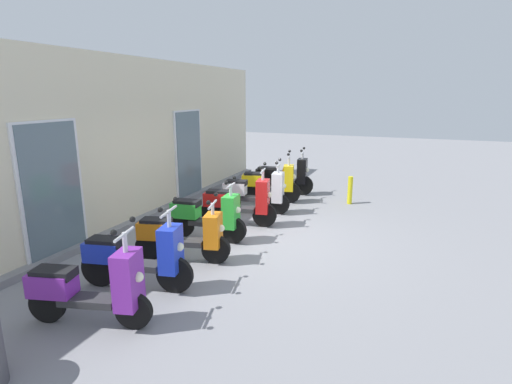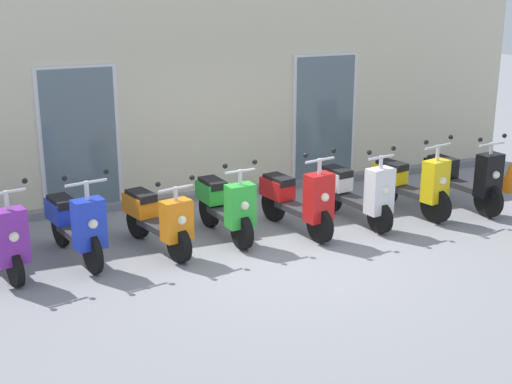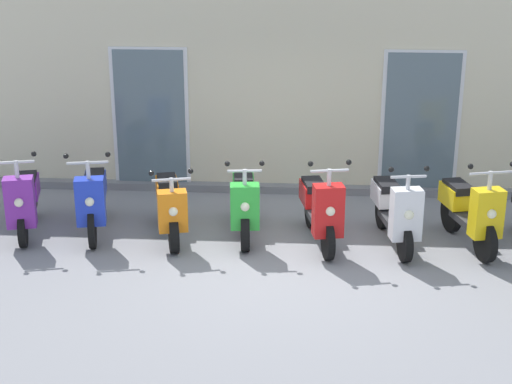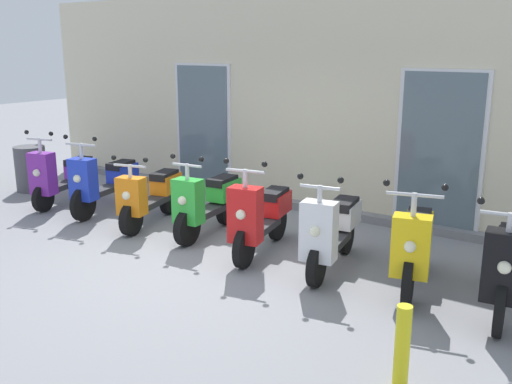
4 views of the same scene
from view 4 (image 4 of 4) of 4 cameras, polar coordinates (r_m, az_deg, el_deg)
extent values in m
plane|color=gray|center=(7.23, -6.38, -6.78)|extent=(40.00, 40.00, 0.00)
cube|color=beige|center=(9.26, 5.65, 8.90)|extent=(11.88, 0.30, 3.45)
cube|color=slate|center=(9.35, 4.65, -1.41)|extent=(11.88, 0.20, 0.12)
cube|color=silver|center=(10.38, -5.27, 6.31)|extent=(1.23, 0.04, 2.30)
cube|color=slate|center=(10.36, -5.35, 6.30)|extent=(1.11, 0.02, 2.22)
cube|color=silver|center=(8.37, 17.83, 3.72)|extent=(1.23, 0.04, 2.30)
cube|color=slate|center=(8.35, 17.78, 3.70)|extent=(1.11, 0.02, 2.22)
cylinder|color=black|center=(9.79, -20.48, -0.60)|extent=(0.20, 0.45, 0.44)
cylinder|color=black|center=(10.62, -16.70, 0.83)|extent=(0.20, 0.45, 0.44)
cube|color=#2D2D30|center=(10.17, -18.56, 0.69)|extent=(0.42, 0.72, 0.09)
cube|color=purple|center=(9.73, -20.53, 1.73)|extent=(0.43, 0.33, 0.68)
sphere|color=#F2EFCC|center=(9.62, -21.05, 1.80)|extent=(0.12, 0.12, 0.12)
cube|color=purple|center=(10.48, -17.13, 2.24)|extent=(0.42, 0.58, 0.28)
cube|color=black|center=(10.42, -17.32, 2.95)|extent=(0.37, 0.53, 0.11)
cylinder|color=silver|center=(9.65, -20.77, 4.32)|extent=(0.06, 0.06, 0.25)
cylinder|color=silver|center=(9.63, -20.82, 4.94)|extent=(0.46, 0.15, 0.04)
sphere|color=black|center=(9.47, -19.79, 5.50)|extent=(0.07, 0.07, 0.07)
sphere|color=black|center=(9.77, -21.93, 5.56)|extent=(0.07, 0.07, 0.07)
cylinder|color=black|center=(9.07, -16.86, -1.17)|extent=(0.19, 0.53, 0.52)
cylinder|color=black|center=(9.94, -12.75, 0.44)|extent=(0.19, 0.53, 0.52)
cube|color=#2D2D30|center=(9.48, -14.75, 0.25)|extent=(0.40, 0.74, 0.09)
cube|color=#1E38C6|center=(9.01, -16.88, 1.21)|extent=(0.42, 0.31, 0.64)
sphere|color=#F2EFCC|center=(8.90, -17.42, 1.28)|extent=(0.12, 0.12, 0.12)
cube|color=#1E38C6|center=(9.80, -13.17, 1.89)|extent=(0.40, 0.57, 0.28)
cube|color=black|center=(9.74, -13.35, 2.65)|extent=(0.35, 0.52, 0.11)
cylinder|color=silver|center=(8.93, -17.07, 3.87)|extent=(0.06, 0.06, 0.26)
cylinder|color=silver|center=(8.91, -17.13, 4.56)|extent=(0.53, 0.14, 0.04)
sphere|color=black|center=(8.73, -15.82, 5.12)|extent=(0.07, 0.07, 0.07)
sphere|color=black|center=(9.06, -18.48, 5.25)|extent=(0.07, 0.07, 0.07)
cylinder|color=black|center=(8.23, -12.35, -2.68)|extent=(0.23, 0.48, 0.47)
cylinder|color=black|center=(9.16, -8.61, -0.75)|extent=(0.23, 0.48, 0.47)
cube|color=#2D2D30|center=(8.66, -10.41, -1.03)|extent=(0.43, 0.74, 0.09)
cube|color=orange|center=(8.17, -12.32, -0.40)|extent=(0.43, 0.33, 0.54)
sphere|color=#F2EFCC|center=(8.05, -12.83, -0.35)|extent=(0.12, 0.12, 0.12)
cube|color=orange|center=(9.00, -8.98, 0.87)|extent=(0.42, 0.58, 0.28)
cube|color=black|center=(8.94, -9.14, 1.68)|extent=(0.37, 0.53, 0.11)
cylinder|color=silver|center=(8.09, -12.46, 2.00)|extent=(0.06, 0.06, 0.20)
cylinder|color=silver|center=(8.07, -12.49, 2.56)|extent=(0.50, 0.16, 0.04)
sphere|color=black|center=(7.92, -10.98, 3.16)|extent=(0.07, 0.07, 0.07)
sphere|color=black|center=(8.19, -14.02, 3.36)|extent=(0.07, 0.07, 0.07)
cylinder|color=black|center=(7.68, -6.88, -3.57)|extent=(0.17, 0.50, 0.49)
cylinder|color=black|center=(8.52, -2.84, -1.67)|extent=(0.17, 0.50, 0.49)
cube|color=#2D2D30|center=(8.07, -4.77, -1.89)|extent=(0.33, 0.67, 0.09)
cube|color=green|center=(7.61, -6.79, -0.92)|extent=(0.40, 0.28, 0.60)
sphere|color=#F2EFCC|center=(7.50, -7.37, -0.85)|extent=(0.12, 0.12, 0.12)
cube|color=green|center=(8.35, -3.22, 0.26)|extent=(0.35, 0.55, 0.28)
cube|color=black|center=(8.29, -3.38, 1.14)|extent=(0.31, 0.50, 0.11)
cylinder|color=silver|center=(7.52, -6.88, 1.97)|extent=(0.06, 0.06, 0.23)
cylinder|color=silver|center=(7.50, -6.90, 2.67)|extent=(0.45, 0.08, 0.04)
sphere|color=black|center=(7.35, -5.50, 3.27)|extent=(0.07, 0.07, 0.07)
sphere|color=black|center=(7.61, -8.30, 3.56)|extent=(0.07, 0.07, 0.07)
cylinder|color=black|center=(6.88, -1.19, -5.58)|extent=(0.19, 0.51, 0.50)
cylinder|color=black|center=(7.86, 2.16, -3.00)|extent=(0.19, 0.51, 0.50)
cube|color=#2D2D30|center=(7.34, 0.60, -3.47)|extent=(0.39, 0.73, 0.09)
cube|color=red|center=(6.79, -1.07, -2.30)|extent=(0.42, 0.31, 0.68)
sphere|color=#F2EFCC|center=(6.66, -1.53, -2.27)|extent=(0.12, 0.12, 0.12)
cube|color=red|center=(7.69, 1.92, -1.12)|extent=(0.40, 0.57, 0.28)
cube|color=black|center=(7.62, 1.82, -0.18)|extent=(0.35, 0.52, 0.11)
cylinder|color=silver|center=(6.68, -1.09, 1.30)|extent=(0.06, 0.06, 0.23)
cylinder|color=silver|center=(6.65, -1.09, 2.11)|extent=(0.48, 0.13, 0.04)
sphere|color=black|center=(6.54, 0.85, 2.79)|extent=(0.07, 0.07, 0.07)
sphere|color=black|center=(6.74, -2.99, 3.11)|extent=(0.07, 0.07, 0.07)
cylinder|color=black|center=(6.41, 6.06, -7.39)|extent=(0.17, 0.47, 0.46)
cylinder|color=black|center=(7.44, 8.96, -4.34)|extent=(0.17, 0.47, 0.46)
cube|color=#2D2D30|center=(6.89, 7.65, -4.97)|extent=(0.38, 0.75, 0.09)
cube|color=white|center=(6.31, 6.28, -3.94)|extent=(0.41, 0.30, 0.67)
sphere|color=#F2EFCC|center=(6.18, 5.90, -3.93)|extent=(0.12, 0.12, 0.12)
cube|color=white|center=(7.26, 8.84, -2.18)|extent=(0.38, 0.56, 0.28)
cube|color=black|center=(7.18, 8.79, -1.19)|extent=(0.34, 0.52, 0.11)
cylinder|color=silver|center=(6.19, 6.38, -0.27)|extent=(0.06, 0.06, 0.21)
cylinder|color=silver|center=(6.17, 6.40, 0.48)|extent=(0.45, 0.11, 0.04)
sphere|color=black|center=(6.08, 8.45, 1.17)|extent=(0.07, 0.07, 0.07)
sphere|color=black|center=(6.22, 4.45, 1.58)|extent=(0.07, 0.07, 0.07)
cylinder|color=black|center=(6.08, 14.94, -8.74)|extent=(0.22, 0.54, 0.53)
cylinder|color=black|center=(7.06, 15.78, -5.50)|extent=(0.22, 0.54, 0.53)
cube|color=#2D2D30|center=(6.53, 15.45, -6.18)|extent=(0.41, 0.70, 0.09)
cube|color=yellow|center=(5.98, 15.21, -5.25)|extent=(0.43, 0.33, 0.64)
sphere|color=#F2EFCC|center=(5.84, 15.11, -5.29)|extent=(0.12, 0.12, 0.12)
cube|color=yellow|center=(6.87, 15.88, -3.43)|extent=(0.42, 0.58, 0.28)
cube|color=black|center=(6.79, 15.93, -2.40)|extent=(0.37, 0.53, 0.11)
cylinder|color=silver|center=(5.85, 15.48, -1.31)|extent=(0.06, 0.06, 0.26)
cylinder|color=silver|center=(5.82, 15.55, -0.28)|extent=(0.55, 0.17, 0.04)
sphere|color=black|center=(5.79, 18.36, 0.44)|extent=(0.07, 0.07, 0.07)
sphere|color=black|center=(5.83, 12.90, 0.90)|extent=(0.07, 0.07, 0.07)
cylinder|color=black|center=(5.78, 23.18, -10.65)|extent=(0.15, 0.54, 0.54)
cylinder|color=black|center=(6.85, 23.92, -6.82)|extent=(0.15, 0.54, 0.54)
cube|color=#2D2D30|center=(6.28, 23.67, -7.73)|extent=(0.35, 0.74, 0.09)
cube|color=black|center=(5.67, 23.60, -6.86)|extent=(0.41, 0.29, 0.67)
sphere|color=#F2EFCC|center=(5.54, 23.55, -6.93)|extent=(0.12, 0.12, 0.12)
cube|color=black|center=(6.67, 24.10, -4.93)|extent=(0.37, 0.55, 0.28)
cube|color=black|center=(6.59, 24.20, -3.88)|extent=(0.32, 0.51, 0.11)
cylinder|color=silver|center=(5.54, 24.03, -2.89)|extent=(0.06, 0.06, 0.19)
cylinder|color=silver|center=(5.52, 24.11, -2.12)|extent=(0.52, 0.10, 0.04)
sphere|color=black|center=(5.51, 21.55, -0.82)|extent=(0.07, 0.07, 0.07)
cylinder|color=yellow|center=(4.68, 14.38, -14.83)|extent=(0.12, 0.12, 0.70)
cylinder|color=#4C4C51|center=(11.27, -21.56, 2.19)|extent=(0.55, 0.55, 0.82)
camera|label=1|loc=(11.50, -44.22, 10.96)|focal=28.15mm
camera|label=2|loc=(8.84, -78.07, 9.86)|focal=50.22mm
camera|label=3|loc=(5.89, -103.60, 12.00)|focal=54.49mm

